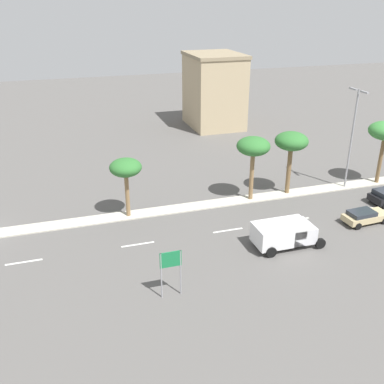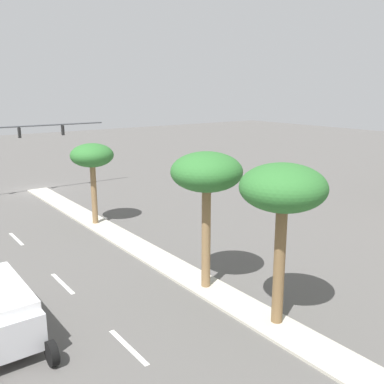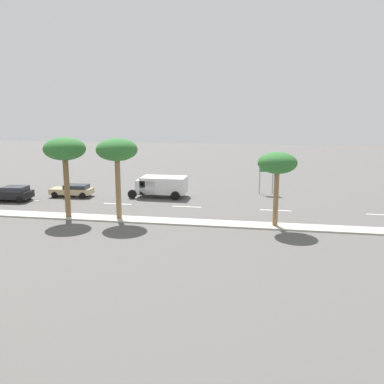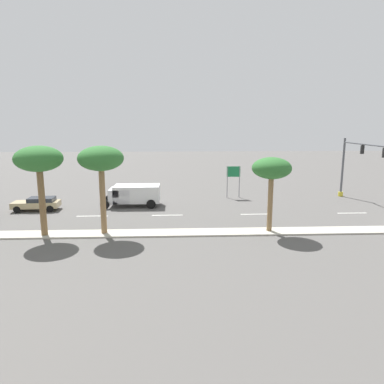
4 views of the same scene
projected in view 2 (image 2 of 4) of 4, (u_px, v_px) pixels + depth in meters
ground_plane at (218, 294)px, 20.55m from camera, size 160.00×160.00×0.00m
median_curb at (364, 377)px, 14.58m from camera, size 1.80×68.68×0.12m
lane_stripe_inboard at (16, 239)px, 28.00m from camera, size 0.20×2.80×0.01m
lane_stripe_left at (63, 284)px, 21.64m from camera, size 0.20×2.80×0.01m
lane_stripe_outboard at (128, 347)px, 16.35m from camera, size 0.20×2.80×0.01m
palm_tree_rear at (92, 157)px, 29.87m from camera, size 2.95×2.95×5.65m
palm_tree_leading at (207, 175)px, 19.87m from camera, size 3.31×3.31×6.54m
palm_tree_outboard at (283, 191)px, 16.65m from camera, size 3.38×3.38×6.58m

